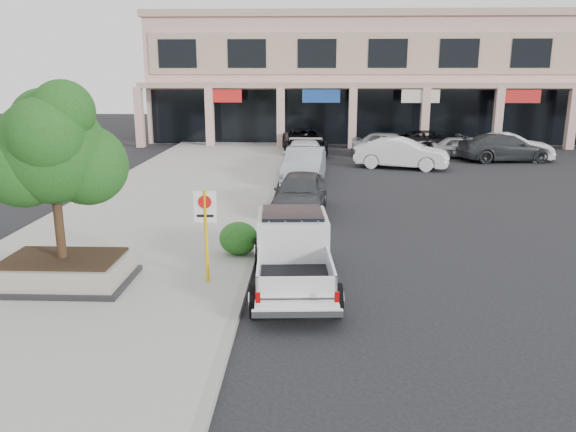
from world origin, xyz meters
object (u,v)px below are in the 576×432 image
object	(u,v)px
curb_car_d	(304,141)
planter_tree	(60,150)
planter	(64,271)
no_parking_sign	(206,223)
lot_car_a	(390,144)
curb_car_a	(300,193)
lot_car_e	(463,147)
lot_car_f	(510,147)
lot_car_c	(506,148)
curb_car_b	(304,166)
curb_car_c	(304,157)
pickup_truck	(293,254)
lot_car_d	(430,141)
lot_car_b	(402,153)

from	to	relation	value
curb_car_d	planter_tree	bearing A→B (deg)	-107.27
planter	no_parking_sign	distance (m)	3.67
lot_car_a	curb_car_a	bearing A→B (deg)	176.02
lot_car_e	lot_car_f	xyz separation A→B (m)	(2.57, -0.82, 0.13)
curb_car_a	lot_car_c	size ratio (longest dim) A/B	0.81
curb_car_b	lot_car_e	world-z (taller)	curb_car_b
curb_car_c	lot_car_a	size ratio (longest dim) A/B	1.16
pickup_truck	curb_car_b	world-z (taller)	pickup_truck
lot_car_c	lot_car_d	size ratio (longest dim) A/B	1.12
lot_car_d	lot_car_f	size ratio (longest dim) A/B	1.02
lot_car_c	planter	bearing A→B (deg)	134.32
planter	lot_car_f	distance (m)	28.23
curb_car_d	lot_car_d	xyz separation A→B (m)	(8.49, 1.57, -0.12)
curb_car_a	curb_car_b	bearing A→B (deg)	94.84
lot_car_b	lot_car_d	size ratio (longest dim) A/B	1.01
pickup_truck	lot_car_e	world-z (taller)	pickup_truck
curb_car_b	lot_car_b	xyz separation A→B (m)	(5.33, 4.45, -0.00)
curb_car_b	curb_car_d	distance (m)	10.04
curb_car_c	lot_car_d	world-z (taller)	curb_car_c
lot_car_c	pickup_truck	bearing A→B (deg)	143.98
planter	lot_car_a	world-z (taller)	lot_car_a
lot_car_a	lot_car_d	size ratio (longest dim) A/B	0.95
curb_car_d	curb_car_c	bearing A→B (deg)	-93.87
planter_tree	lot_car_b	bearing A→B (deg)	59.11
curb_car_d	pickup_truck	bearing A→B (deg)	-94.39
pickup_truck	lot_car_d	xyz separation A→B (m)	(8.50, 25.20, -0.15)
pickup_truck	curb_car_b	size ratio (longest dim) A/B	1.06
planter_tree	planter	bearing A→B (deg)	-131.03
planter_tree	pickup_truck	xyz separation A→B (m)	(5.46, 0.23, -2.57)
lot_car_d	lot_car_f	world-z (taller)	lot_car_f
lot_car_c	lot_car_e	distance (m)	2.51
lot_car_a	curb_car_d	bearing A→B (deg)	91.56
no_parking_sign	lot_car_b	bearing A→B (deg)	67.30
curb_car_a	lot_car_b	world-z (taller)	lot_car_b
curb_car_a	lot_car_c	xyz separation A→B (m)	(12.06, 13.27, 0.04)
no_parking_sign	lot_car_f	bearing A→B (deg)	55.66
pickup_truck	lot_car_f	xyz separation A→B (m)	(12.50, 21.29, -0.04)
planter_tree	no_parking_sign	size ratio (longest dim) A/B	1.74
lot_car_f	no_parking_sign	bearing A→B (deg)	158.18
lot_car_f	lot_car_e	bearing A→B (deg)	84.93
lot_car_d	curb_car_a	bearing A→B (deg)	142.60
curb_car_c	lot_car_e	world-z (taller)	curb_car_c
lot_car_d	lot_car_e	world-z (taller)	lot_car_d
lot_car_c	curb_car_b	bearing A→B (deg)	115.43
lot_car_c	no_parking_sign	bearing A→B (deg)	139.96
planter	lot_car_c	bearing A→B (deg)	50.21
curb_car_b	lot_car_c	distance (m)	14.01
planter_tree	lot_car_d	xyz separation A→B (m)	(13.96, 25.43, -2.72)
planter	curb_car_c	xyz separation A→B (m)	(5.66, 17.02, 0.33)
lot_car_e	lot_car_f	size ratio (longest dim) A/B	0.81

